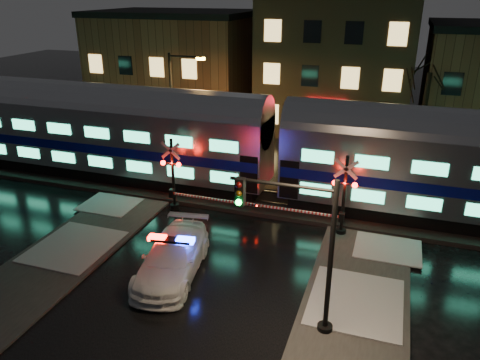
% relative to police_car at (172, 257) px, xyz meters
% --- Properties ---
extents(ground, '(120.00, 120.00, 0.00)m').
position_rel_police_car_xyz_m(ground, '(1.14, 3.38, -0.82)').
color(ground, black).
rests_on(ground, ground).
extents(ballast, '(90.00, 4.20, 0.24)m').
position_rel_police_car_xyz_m(ballast, '(1.14, 8.38, -0.70)').
color(ballast, black).
rests_on(ballast, ground).
extents(sidewalk_left, '(4.00, 20.00, 0.12)m').
position_rel_police_car_xyz_m(sidewalk_left, '(-5.36, -2.62, -0.76)').
color(sidewalk_left, '#2D2D2D').
rests_on(sidewalk_left, ground).
extents(sidewalk_right, '(4.00, 20.00, 0.12)m').
position_rel_police_car_xyz_m(sidewalk_right, '(7.64, -2.62, -0.76)').
color(sidewalk_right, '#2D2D2D').
rests_on(sidewalk_right, ground).
extents(building_left, '(14.00, 10.00, 9.00)m').
position_rel_police_car_xyz_m(building_left, '(-11.86, 25.38, 3.68)').
color(building_left, brown).
rests_on(building_left, ground).
extents(building_mid, '(12.00, 11.00, 11.50)m').
position_rel_police_car_xyz_m(building_mid, '(3.14, 25.88, 4.93)').
color(building_mid, brown).
rests_on(building_mid, ground).
extents(train, '(51.00, 3.12, 5.92)m').
position_rel_police_car_xyz_m(train, '(2.29, 8.38, 2.57)').
color(train, black).
rests_on(train, ballast).
extents(police_car, '(3.11, 5.87, 1.79)m').
position_rel_police_car_xyz_m(police_car, '(0.00, 0.00, 0.00)').
color(police_car, white).
rests_on(police_car, ground).
extents(crossing_signal_right, '(5.87, 0.66, 4.15)m').
position_rel_police_car_xyz_m(crossing_signal_right, '(5.99, 5.69, 0.90)').
color(crossing_signal_right, black).
rests_on(crossing_signal_right, ground).
extents(crossing_signal_left, '(5.74, 0.65, 4.06)m').
position_rel_police_car_xyz_m(crossing_signal_left, '(-2.39, 5.69, 0.86)').
color(crossing_signal_left, black).
rests_on(crossing_signal_left, ground).
extents(traffic_light, '(3.79, 0.69, 5.87)m').
position_rel_police_car_xyz_m(traffic_light, '(5.82, -1.63, 2.30)').
color(traffic_light, black).
rests_on(traffic_light, ground).
extents(streetlight, '(2.52, 0.26, 7.55)m').
position_rel_police_car_xyz_m(streetlight, '(-5.69, 12.38, 3.53)').
color(streetlight, black).
rests_on(streetlight, ground).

